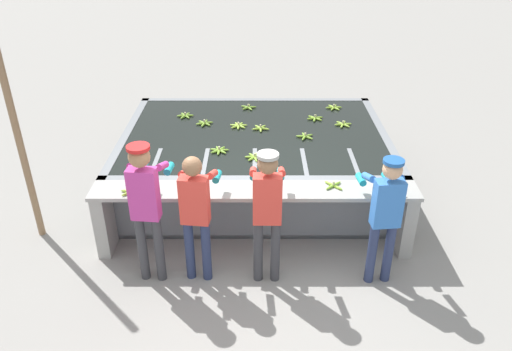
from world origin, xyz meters
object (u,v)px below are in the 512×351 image
object	(u,v)px
support_post_left	(17,126)
banana_bunch_floating_6	(250,107)
worker_3	(387,210)
banana_bunch_floating_0	(316,118)
banana_bunch_floating_4	(335,108)
worker_0	(147,200)
banana_bunch_floating_11	(186,115)
banana_bunch_floating_1	(240,126)
banana_bunch_floating_2	(220,150)
banana_bunch_floating_5	(262,128)
worker_1	(197,208)
banana_bunch_floating_9	(344,124)
banana_bunch_floating_8	(256,157)
banana_bunch_floating_10	(306,136)
banana_bunch_ledge_1	(133,191)
worker_2	(268,205)
knife_0	(394,189)
banana_bunch_floating_7	(272,167)
banana_bunch_floating_3	(206,123)
banana_bunch_ledge_0	(335,185)

from	to	relation	value
support_post_left	banana_bunch_floating_6	bearing A→B (deg)	40.12
worker_3	banana_bunch_floating_0	size ratio (longest dim) A/B	5.77
banana_bunch_floating_4	worker_0	bearing A→B (deg)	-128.26
banana_bunch_floating_0	banana_bunch_floating_11	bearing A→B (deg)	177.08
banana_bunch_floating_0	banana_bunch_floating_1	xyz separation A→B (m)	(-1.23, -0.31, -0.00)
banana_bunch_floating_2	banana_bunch_floating_5	xyz separation A→B (m)	(0.59, 0.78, 0.00)
worker_3	worker_1	bearing A→B (deg)	178.67
banana_bunch_floating_11	banana_bunch_floating_6	bearing A→B (deg)	19.93
banana_bunch_floating_4	banana_bunch_floating_9	bearing A→B (deg)	-86.44
banana_bunch_floating_2	banana_bunch_floating_8	world-z (taller)	same
worker_1	banana_bunch_floating_10	size ratio (longest dim) A/B	5.89
banana_bunch_ledge_1	banana_bunch_floating_0	bearing A→B (deg)	43.47
banana_bunch_floating_1	banana_bunch_floating_9	xyz separation A→B (m)	(1.64, 0.06, 0.00)
worker_2	knife_0	size ratio (longest dim) A/B	5.28
banana_bunch_floating_7	banana_bunch_floating_8	distance (m)	0.37
worker_0	banana_bunch_floating_8	distance (m)	1.84
banana_bunch_floating_5	worker_3	bearing A→B (deg)	-60.07
banana_bunch_floating_2	worker_0	bearing A→B (deg)	-114.33
banana_bunch_floating_4	banana_bunch_floating_6	world-z (taller)	same
worker_0	banana_bunch_floating_6	bearing A→B (deg)	71.27
knife_0	banana_bunch_floating_10	bearing A→B (deg)	121.73
banana_bunch_floating_0	knife_0	size ratio (longest dim) A/B	0.88
banana_bunch_floating_9	worker_3	bearing A→B (deg)	-88.21
worker_0	banana_bunch_floating_10	distance (m)	2.84
worker_2	banana_bunch_floating_10	bearing A→B (deg)	73.63
worker_3	banana_bunch_floating_7	xyz separation A→B (m)	(-1.24, 1.11, -0.05)
worker_0	support_post_left	size ratio (longest dim) A/B	0.55
worker_3	banana_bunch_floating_9	bearing A→B (deg)	91.79
banana_bunch_floating_6	banana_bunch_floating_10	bearing A→B (deg)	-54.16
worker_1	banana_bunch_floating_3	world-z (taller)	worker_1
banana_bunch_floating_0	banana_bunch_floating_5	distance (m)	0.97
banana_bunch_floating_6	support_post_left	world-z (taller)	support_post_left
worker_1	banana_bunch_floating_2	xyz separation A→B (m)	(0.16, 1.56, -0.04)
worker_2	banana_bunch_floating_2	bearing A→B (deg)	111.91
banana_bunch_ledge_1	support_post_left	distance (m)	1.64
banana_bunch_ledge_0	worker_3	bearing A→B (deg)	-51.47
banana_bunch_floating_11	banana_bunch_floating_0	bearing A→B (deg)	-2.92
banana_bunch_floating_2	banana_bunch_floating_3	distance (m)	1.02
banana_bunch_floating_10	worker_1	bearing A→B (deg)	-124.75
banana_bunch_floating_2	banana_bunch_floating_9	xyz separation A→B (m)	(1.88, 0.93, 0.00)
worker_2	banana_bunch_floating_6	distance (m)	3.27
worker_0	banana_bunch_floating_6	xyz separation A→B (m)	(1.10, 3.24, -0.16)
banana_bunch_floating_4	banana_bunch_floating_7	size ratio (longest dim) A/B	1.03
banana_bunch_floating_3	banana_bunch_floating_11	distance (m)	0.47
banana_bunch_floating_2	banana_bunch_floating_11	xyz separation A→B (m)	(-0.64, 1.29, 0.00)
worker_2	banana_bunch_ledge_1	size ratio (longest dim) A/B	6.02
worker_2	banana_bunch_floating_4	size ratio (longest dim) A/B	5.98
banana_bunch_floating_7	banana_bunch_floating_4	bearing A→B (deg)	62.64
worker_1	banana_bunch_floating_10	bearing A→B (deg)	55.25
banana_bunch_floating_11	knife_0	distance (m)	3.67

